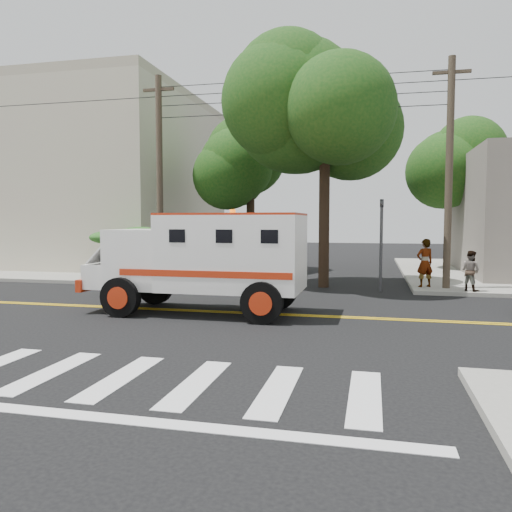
# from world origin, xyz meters

# --- Properties ---
(ground) EXTENTS (100.00, 100.00, 0.00)m
(ground) POSITION_xyz_m (0.00, 0.00, 0.00)
(ground) COLOR black
(ground) RESTS_ON ground
(sidewalk_nw) EXTENTS (17.00, 17.00, 0.15)m
(sidewalk_nw) POSITION_xyz_m (-13.50, 13.50, 0.07)
(sidewalk_nw) COLOR gray
(sidewalk_nw) RESTS_ON ground
(building_left) EXTENTS (16.00, 14.00, 10.00)m
(building_left) POSITION_xyz_m (-15.50, 15.00, 5.15)
(building_left) COLOR beige
(building_left) RESTS_ON sidewalk_nw
(utility_pole_left) EXTENTS (0.28, 0.28, 9.00)m
(utility_pole_left) POSITION_xyz_m (-5.60, 6.00, 4.50)
(utility_pole_left) COLOR #382D23
(utility_pole_left) RESTS_ON ground
(utility_pole_right) EXTENTS (0.28, 0.28, 9.00)m
(utility_pole_right) POSITION_xyz_m (6.30, 6.20, 4.50)
(utility_pole_right) COLOR #382D23
(utility_pole_right) RESTS_ON ground
(tree_main) EXTENTS (6.08, 5.70, 9.85)m
(tree_main) POSITION_xyz_m (1.94, 6.21, 7.20)
(tree_main) COLOR black
(tree_main) RESTS_ON ground
(tree_left) EXTENTS (4.48, 4.20, 7.70)m
(tree_left) POSITION_xyz_m (-2.68, 11.79, 5.73)
(tree_left) COLOR black
(tree_left) RESTS_ON ground
(tree_right) EXTENTS (4.80, 4.50, 8.20)m
(tree_right) POSITION_xyz_m (8.84, 15.77, 6.09)
(tree_right) COLOR black
(tree_right) RESTS_ON ground
(traffic_signal) EXTENTS (0.15, 0.18, 3.60)m
(traffic_signal) POSITION_xyz_m (3.80, 5.60, 2.23)
(traffic_signal) COLOR #3F3F42
(traffic_signal) RESTS_ON ground
(accessibility_sign) EXTENTS (0.45, 0.10, 2.02)m
(accessibility_sign) POSITION_xyz_m (-6.20, 6.17, 1.37)
(accessibility_sign) COLOR #3F3F42
(accessibility_sign) RESTS_ON ground
(palm_planter) EXTENTS (3.52, 2.63, 2.36)m
(palm_planter) POSITION_xyz_m (-7.44, 6.62, 1.65)
(palm_planter) COLOR #1E3314
(palm_planter) RESTS_ON sidewalk_nw
(armored_truck) EXTENTS (6.57, 2.70, 2.98)m
(armored_truck) POSITION_xyz_m (-1.37, -0.25, 1.70)
(armored_truck) COLOR white
(armored_truck) RESTS_ON ground
(pedestrian_a) EXTENTS (0.83, 0.71, 1.91)m
(pedestrian_a) POSITION_xyz_m (5.50, 6.29, 1.11)
(pedestrian_a) COLOR gray
(pedestrian_a) RESTS_ON sidewalk_ne
(pedestrian_b) EXTENTS (0.93, 0.92, 1.51)m
(pedestrian_b) POSITION_xyz_m (7.05, 5.50, 0.91)
(pedestrian_b) COLOR gray
(pedestrian_b) RESTS_ON sidewalk_ne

